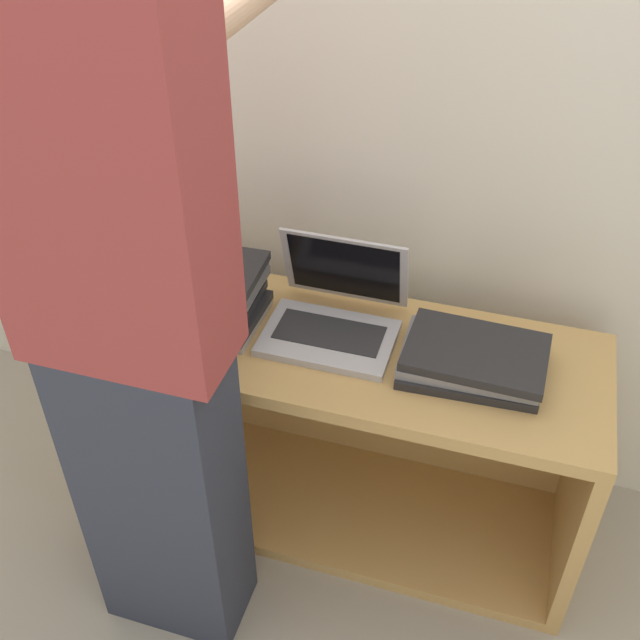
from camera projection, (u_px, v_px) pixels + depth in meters
ground_plane at (302, 567)px, 2.06m from camera, size 12.00×12.00×0.00m
wall_back at (371, 63)px, 1.75m from camera, size 8.00×0.05×2.40m
cart at (334, 413)px, 2.09m from camera, size 1.37×0.47×0.62m
laptop_open at (334, 315)px, 1.86m from camera, size 0.32×0.29×0.23m
laptop_stack_left at (195, 291)px, 1.88m from camera, size 0.35×0.24×0.16m
laptop_stack_right at (472, 359)px, 1.75m from camera, size 0.34×0.24×0.07m
person at (132, 328)px, 1.43m from camera, size 0.40×0.54×1.80m
inventory_tag at (181, 275)px, 1.79m from camera, size 0.06×0.02×0.01m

